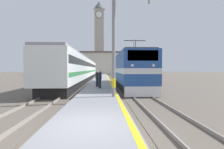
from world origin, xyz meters
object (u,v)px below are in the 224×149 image
(passenger_train, at_px, (82,69))
(second_waiting_passenger, at_px, (97,78))
(locomotive_train, at_px, (129,71))
(catenary_mast, at_px, (116,40))
(person_on_platform, at_px, (100,79))
(clock_tower, at_px, (99,36))

(passenger_train, xyz_separation_m, second_waiting_passenger, (3.23, -14.54, -0.87))
(passenger_train, height_order, second_waiting_passenger, passenger_train)
(locomotive_train, xyz_separation_m, catenary_mast, (-2.17, -8.78, 2.07))
(catenary_mast, relative_size, person_on_platform, 4.28)
(second_waiting_passenger, distance_m, clock_tower, 59.68)
(catenary_mast, distance_m, person_on_platform, 5.78)
(person_on_platform, xyz_separation_m, second_waiting_passenger, (-0.31, 1.43, -0.02))
(person_on_platform, bearing_deg, clock_tower, 91.52)
(passenger_train, distance_m, second_waiting_passenger, 14.92)
(person_on_platform, bearing_deg, second_waiting_passenger, 102.20)
(catenary_mast, relative_size, clock_tower, 0.23)
(locomotive_train, bearing_deg, catenary_mast, -103.86)
(second_waiting_passenger, bearing_deg, locomotive_train, 33.76)
(second_waiting_passenger, relative_size, clock_tower, 0.05)
(catenary_mast, distance_m, clock_tower, 65.32)
(locomotive_train, height_order, clock_tower, clock_tower)
(locomotive_train, height_order, second_waiting_passenger, locomotive_train)
(passenger_train, height_order, catenary_mast, catenary_mast)
(locomotive_train, xyz_separation_m, second_waiting_passenger, (-3.61, -2.41, -0.73))
(locomotive_train, bearing_deg, person_on_platform, -130.70)
(person_on_platform, relative_size, clock_tower, 0.05)
(person_on_platform, height_order, clock_tower, clock_tower)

